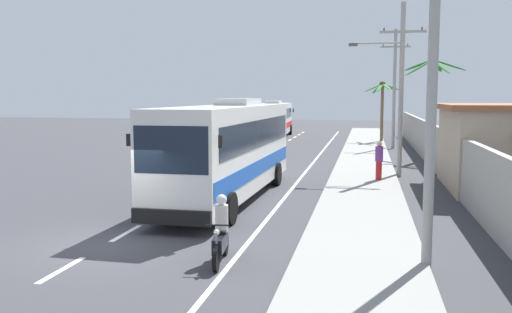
{
  "coord_description": "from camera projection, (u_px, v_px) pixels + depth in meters",
  "views": [
    {
      "loc": [
        6.91,
        -13.69,
        4.04
      ],
      "look_at": [
        2.73,
        7.29,
        1.7
      ],
      "focal_mm": 39.07,
      "sensor_mm": 36.0,
      "label": 1
    }
  ],
  "objects": [
    {
      "name": "boundary_wall",
      "position": [
        445.0,
        155.0,
        26.58
      ],
      "size": [
        0.24,
        60.0,
        2.43
      ],
      "primitive_type": "cube",
      "color": "#9E998E",
      "rests_on": "ground"
    },
    {
      "name": "lane_markings",
      "position": [
        275.0,
        174.0,
        28.84
      ],
      "size": [
        3.91,
        71.0,
        0.01
      ],
      "color": "white",
      "rests_on": "ground"
    },
    {
      "name": "coach_bus_far_lane",
      "position": [
        275.0,
        118.0,
        54.37
      ],
      "size": [
        3.35,
        10.74,
        3.57
      ],
      "color": "white",
      "rests_on": "ground"
    },
    {
      "name": "coach_bus_foreground",
      "position": [
        229.0,
        147.0,
        21.71
      ],
      "size": [
        3.08,
        12.43,
        3.93
      ],
      "color": "silver",
      "rests_on": "ground"
    },
    {
      "name": "palm_second",
      "position": [
        432.0,
        81.0,
        35.06
      ],
      "size": [
        3.93,
        3.91,
        6.52
      ],
      "color": "brown",
      "rests_on": "ground"
    },
    {
      "name": "pedestrian_near_kerb",
      "position": [
        379.0,
        159.0,
        25.86
      ],
      "size": [
        0.36,
        0.36,
        1.8
      ],
      "rotation": [
        0.0,
        0.0,
        4.91
      ],
      "color": "red",
      "rests_on": "sidewalk_kerb"
    },
    {
      "name": "utility_pole_mid",
      "position": [
        399.0,
        84.0,
        27.4
      ],
      "size": [
        3.72,
        0.24,
        8.57
      ],
      "color": "#9E9E99",
      "rests_on": "ground"
    },
    {
      "name": "ground_plane",
      "position": [
        105.0,
        245.0,
        15.13
      ],
      "size": [
        160.0,
        160.0,
        0.0
      ],
      "primitive_type": "plane",
      "color": "#3A3A3F"
    },
    {
      "name": "palm_nearest",
      "position": [
        383.0,
        96.0,
        47.76
      ],
      "size": [
        3.18,
        2.93,
        5.3
      ],
      "color": "brown",
      "rests_on": "ground"
    },
    {
      "name": "utility_pole_far",
      "position": [
        394.0,
        87.0,
        42.17
      ],
      "size": [
        2.23,
        0.24,
        9.02
      ],
      "color": "#9E9E99",
      "rests_on": "ground"
    },
    {
      "name": "utility_pole_nearest",
      "position": [
        433.0,
        56.0,
        12.51
      ],
      "size": [
        1.82,
        0.24,
        9.5
      ],
      "color": "#9E9E99",
      "rests_on": "ground"
    },
    {
      "name": "motorcycle_beside_bus",
      "position": [
        221.0,
        235.0,
        13.51
      ],
      "size": [
        0.56,
        1.96,
        1.65
      ],
      "color": "black",
      "rests_on": "ground"
    },
    {
      "name": "sidewalk_kerb",
      "position": [
        363.0,
        190.0,
        23.55
      ],
      "size": [
        3.2,
        90.0,
        0.14
      ],
      "primitive_type": "cube",
      "color": "gray",
      "rests_on": "ground"
    }
  ]
}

